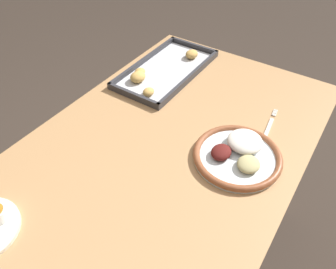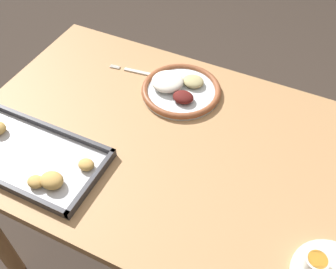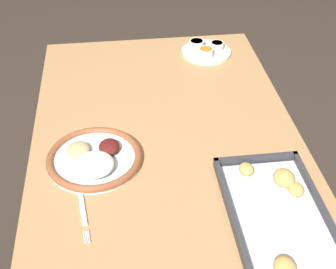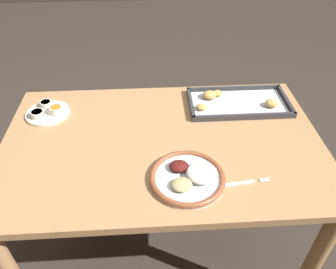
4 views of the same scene
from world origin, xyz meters
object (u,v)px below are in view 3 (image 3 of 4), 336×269
baking_tray (280,217)px  fork (82,206)px  dinner_plate (94,158)px  saucer_plate (206,50)px

baking_tray → fork: bearing=-102.5°
dinner_plate → saucer_plate: (-0.55, 0.40, 0.00)m
dinner_plate → baking_tray: size_ratio=0.59×
fork → baking_tray: baking_tray is taller
saucer_plate → baking_tray: size_ratio=0.42×
dinner_plate → fork: (0.15, -0.03, -0.01)m
dinner_plate → saucer_plate: bearing=143.7°
dinner_plate → saucer_plate: size_ratio=1.41×
dinner_plate → fork: dinner_plate is taller
saucer_plate → fork: bearing=-31.7°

